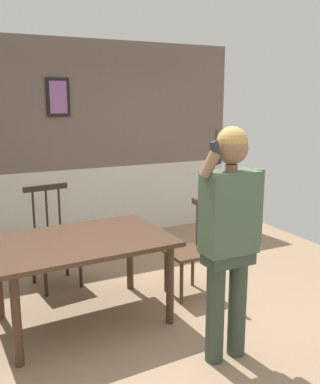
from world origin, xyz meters
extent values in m
plane|color=#9E7F60|center=(0.00, 0.00, 0.00)|extent=(6.30, 6.30, 0.00)
cube|color=#756056|center=(0.00, 2.87, 1.89)|extent=(5.27, 0.12, 1.74)
cube|color=silver|center=(0.00, 2.88, 0.51)|extent=(5.27, 0.14, 1.02)
cube|color=silver|center=(0.00, 2.85, 1.02)|extent=(5.27, 0.05, 0.06)
cube|color=black|center=(0.02, 2.79, 1.99)|extent=(0.31, 0.03, 0.50)
cube|color=#9F63A9|center=(0.02, 2.77, 1.99)|extent=(0.23, 0.01, 0.42)
cube|color=#4C3323|center=(-0.36, 0.53, 0.76)|extent=(1.57, 1.11, 0.04)
cylinder|color=#4C3323|center=(-0.99, 0.08, 0.37)|extent=(0.07, 0.07, 0.74)
cylinder|color=#4C3323|center=(0.32, 0.15, 0.37)|extent=(0.07, 0.07, 0.74)
cylinder|color=#4C3323|center=(0.28, 0.98, 0.37)|extent=(0.07, 0.07, 0.74)
cube|color=#2D2319|center=(-0.40, 1.39, 0.46)|extent=(0.54, 0.54, 0.03)
cube|color=#2D2319|center=(-0.43, 1.61, 1.04)|extent=(0.48, 0.10, 0.06)
cylinder|color=#2D2319|center=(-0.29, 1.63, 0.77)|extent=(0.02, 0.02, 0.60)
cylinder|color=#2D2319|center=(-0.43, 1.61, 0.77)|extent=(0.02, 0.02, 0.60)
cylinder|color=#2D2319|center=(-0.57, 1.59, 0.77)|extent=(0.02, 0.02, 0.60)
cylinder|color=#2D2319|center=(-0.19, 1.23, 0.22)|extent=(0.04, 0.04, 0.45)
cylinder|color=#2D2319|center=(-0.57, 1.18, 0.22)|extent=(0.04, 0.04, 0.45)
cylinder|color=#2D2319|center=(-0.24, 1.61, 0.22)|extent=(0.04, 0.04, 0.45)
cylinder|color=#2D2319|center=(-0.62, 1.56, 0.22)|extent=(0.04, 0.04, 0.45)
cube|color=#513823|center=(0.75, 0.59, 0.45)|extent=(0.41, 0.41, 0.03)
cube|color=#513823|center=(0.93, 0.59, 0.93)|extent=(0.05, 0.41, 0.06)
cylinder|color=#513823|center=(0.93, 0.47, 0.71)|extent=(0.02, 0.02, 0.50)
cylinder|color=#513823|center=(0.93, 0.59, 0.71)|extent=(0.02, 0.02, 0.50)
cylinder|color=#513823|center=(0.93, 0.71, 0.71)|extent=(0.02, 0.02, 0.50)
cylinder|color=#513823|center=(0.59, 0.42, 0.22)|extent=(0.04, 0.04, 0.43)
cylinder|color=#513823|center=(0.58, 0.75, 0.22)|extent=(0.04, 0.04, 0.43)
cylinder|color=#513823|center=(0.91, 0.43, 0.22)|extent=(0.04, 0.04, 0.43)
cylinder|color=#513823|center=(0.91, 0.75, 0.22)|extent=(0.04, 0.04, 0.43)
cylinder|color=#3A493A|center=(0.57, -0.50, 0.43)|extent=(0.14, 0.14, 0.86)
cylinder|color=#3A493A|center=(0.37, -0.50, 0.43)|extent=(0.14, 0.14, 0.86)
cube|color=#3A493A|center=(0.47, -0.50, 0.83)|extent=(0.37, 0.20, 0.12)
cube|color=#4C664C|center=(0.47, -0.50, 1.16)|extent=(0.41, 0.23, 0.61)
cylinder|color=#4C664C|center=(0.72, -0.50, 1.18)|extent=(0.09, 0.09, 0.58)
cylinder|color=#936B4C|center=(0.28, -0.52, 1.53)|extent=(0.17, 0.13, 0.20)
cylinder|color=#936B4C|center=(0.47, -0.50, 1.49)|extent=(0.09, 0.09, 0.05)
sphere|color=#936B4C|center=(0.47, -0.50, 1.63)|extent=(0.23, 0.23, 0.23)
sphere|color=tan|center=(0.47, -0.50, 1.67)|extent=(0.22, 0.22, 0.22)
cube|color=#2D2D33|center=(0.31, -0.53, 1.61)|extent=(0.08, 0.04, 0.17)
cylinder|color=black|center=(0.31, -0.53, 1.73)|extent=(0.01, 0.01, 0.08)
camera|label=1|loc=(-1.32, -3.01, 1.97)|focal=40.42mm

